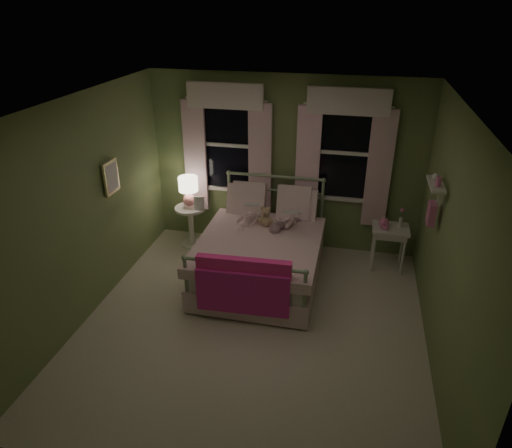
% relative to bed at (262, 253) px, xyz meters
% --- Properties ---
extents(room_shell, '(4.20, 4.20, 4.20)m').
position_rel_bed_xyz_m(room_shell, '(0.11, -1.04, 0.92)').
color(room_shell, white).
rests_on(room_shell, ground).
extents(bed, '(1.58, 2.04, 1.18)m').
position_rel_bed_xyz_m(bed, '(0.00, 0.00, 0.00)').
color(bed, white).
rests_on(bed, ground).
extents(pink_throw, '(1.10, 0.19, 0.71)m').
position_rel_bed_xyz_m(pink_throw, '(-0.00, -1.03, 0.23)').
color(pink_throw, '#FF3192').
rests_on(pink_throw, bed).
extents(child_left, '(0.32, 0.23, 0.82)m').
position_rel_bed_xyz_m(child_left, '(-0.28, 0.42, 0.60)').
color(child_left, '#F7D1DD').
rests_on(child_left, bed).
extents(child_right, '(0.47, 0.43, 0.79)m').
position_rel_bed_xyz_m(child_right, '(0.28, 0.42, 0.58)').
color(child_right, '#F7D1DD').
rests_on(child_right, bed).
extents(book_left, '(0.22, 0.16, 0.26)m').
position_rel_bed_xyz_m(book_left, '(-0.28, 0.17, 0.58)').
color(book_left, beige).
rests_on(book_left, child_left).
extents(book_right, '(0.22, 0.15, 0.26)m').
position_rel_bed_xyz_m(book_right, '(0.28, 0.17, 0.54)').
color(book_right, beige).
rests_on(book_right, child_right).
extents(teddy_bear, '(0.23, 0.18, 0.30)m').
position_rel_bed_xyz_m(teddy_bear, '(-0.00, 0.26, 0.41)').
color(teddy_bear, tan).
rests_on(teddy_bear, bed).
extents(nightstand_left, '(0.46, 0.46, 0.65)m').
position_rel_bed_xyz_m(nightstand_left, '(-1.26, 0.66, 0.03)').
color(nightstand_left, white).
rests_on(nightstand_left, ground).
extents(table_lamp, '(0.29, 0.29, 0.46)m').
position_rel_bed_xyz_m(table_lamp, '(-1.26, 0.66, 0.57)').
color(table_lamp, pink).
rests_on(table_lamp, nightstand_left).
extents(book_nightstand, '(0.17, 0.23, 0.02)m').
position_rel_bed_xyz_m(book_nightstand, '(-1.16, 0.58, 0.27)').
color(book_nightstand, beige).
rests_on(book_nightstand, nightstand_left).
extents(nightstand_right, '(0.50, 0.40, 0.64)m').
position_rel_bed_xyz_m(nightstand_right, '(1.70, 0.64, 0.17)').
color(nightstand_right, white).
rests_on(nightstand_right, ground).
extents(pink_toy, '(0.14, 0.20, 0.14)m').
position_rel_bed_xyz_m(pink_toy, '(1.60, 0.64, 0.32)').
color(pink_toy, pink).
rests_on(pink_toy, nightstand_right).
extents(bud_vase, '(0.06, 0.06, 0.28)m').
position_rel_bed_xyz_m(bud_vase, '(1.82, 0.69, 0.41)').
color(bud_vase, white).
rests_on(bud_vase, nightstand_right).
extents(window_left, '(1.34, 0.13, 1.96)m').
position_rel_bed_xyz_m(window_left, '(-0.74, 0.99, 1.24)').
color(window_left, black).
rests_on(window_left, room_shell).
extents(window_right, '(1.34, 0.13, 1.96)m').
position_rel_bed_xyz_m(window_right, '(0.96, 0.99, 1.24)').
color(window_right, black).
rests_on(window_right, room_shell).
extents(wall_shelf, '(0.15, 0.50, 0.60)m').
position_rel_bed_xyz_m(wall_shelf, '(2.01, -0.34, 1.14)').
color(wall_shelf, white).
rests_on(wall_shelf, room_shell).
extents(framed_picture, '(0.03, 0.32, 0.42)m').
position_rel_bed_xyz_m(framed_picture, '(-1.83, -0.44, 1.12)').
color(framed_picture, beige).
rests_on(framed_picture, room_shell).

